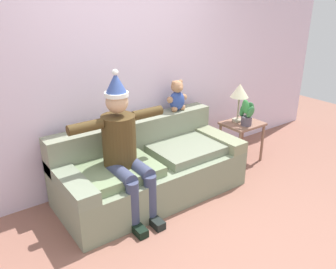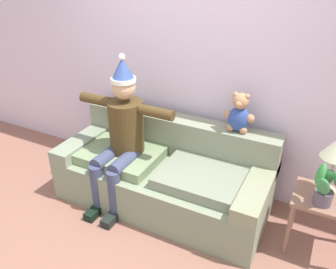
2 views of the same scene
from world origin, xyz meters
The scene contains 7 objects.
ground_plane centered at (0.00, 0.00, 0.00)m, with size 10.00×10.00×0.00m, color #8E5D4D.
back_wall centered at (0.00, 1.55, 1.35)m, with size 7.00×0.10×2.70m, color silver.
couch centered at (0.00, 1.01, 0.31)m, with size 2.08×0.93×0.81m.
person_seated centered at (-0.39, 0.84, 0.75)m, with size 1.02×0.77×1.50m.
teddy_bear centered at (0.61, 1.30, 0.98)m, with size 0.29×0.17×0.38m.
side_table centered at (1.47, 0.98, 0.45)m, with size 0.51×0.42×0.55m.
potted_plant centered at (1.44, 0.89, 0.71)m, with size 0.25×0.25×0.37m.
Camera 2 is at (1.32, -1.52, 2.28)m, focal length 36.33 mm.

